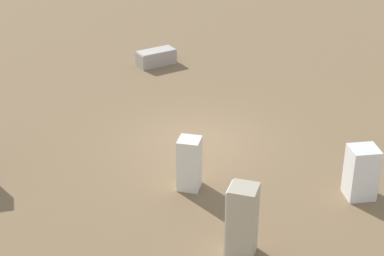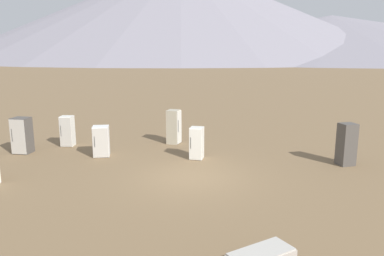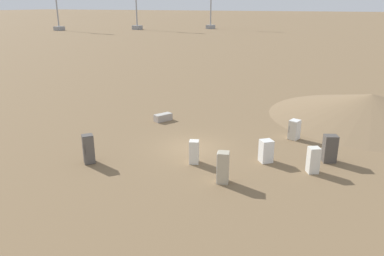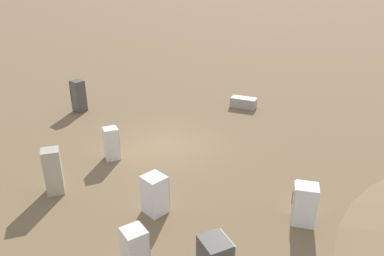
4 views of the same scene
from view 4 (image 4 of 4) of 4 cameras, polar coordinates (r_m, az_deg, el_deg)
name	(u,v)px [view 4 (image 4 of 4)]	position (r m, az deg, el deg)	size (l,w,h in m)	color
ground_plane	(166,145)	(17.95, -3.99, -2.57)	(1000.00, 1000.00, 0.00)	brown
discarded_fridge_0	(78,96)	(22.60, -16.91, 4.66)	(0.90, 0.90, 1.83)	#4C4742
discarded_fridge_1	(243,103)	(22.64, 7.85, 3.86)	(1.28, 1.65, 0.60)	#A89E93
discarded_fridge_3	(155,194)	(13.10, -5.65, -10.02)	(1.01, 1.02, 1.43)	white
discarded_fridge_4	(112,144)	(16.76, -12.16, -2.33)	(0.74, 0.77, 1.47)	silver
discarded_fridge_5	(136,253)	(10.83, -8.59, -18.32)	(0.83, 0.83, 1.57)	silver
discarded_fridge_6	(53,171)	(14.92, -20.41, -6.18)	(0.78, 0.76, 1.80)	#B2A88E
discarded_fridge_7	(304,204)	(13.09, 16.76, -11.09)	(0.83, 0.92, 1.44)	white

